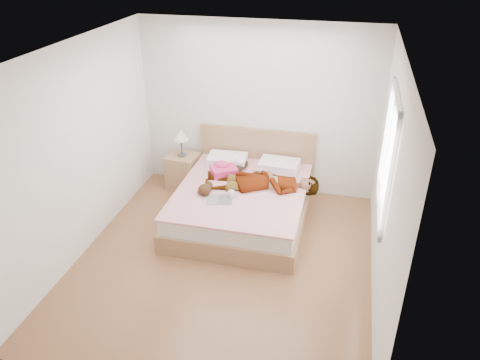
% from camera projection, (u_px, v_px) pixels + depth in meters
% --- Properties ---
extents(ground, '(4.00, 4.00, 0.00)m').
position_uv_depth(ground, '(224.00, 260.00, 5.88)').
color(ground, '#55311A').
rests_on(ground, ground).
extents(woman, '(1.67, 0.88, 0.22)m').
position_uv_depth(woman, '(263.00, 179.00, 6.48)').
color(woman, silver).
rests_on(woman, bed).
extents(hair, '(0.64, 0.71, 0.09)m').
position_uv_depth(hair, '(231.00, 165.00, 7.01)').
color(hair, black).
rests_on(hair, bed).
extents(phone, '(0.07, 0.11, 0.06)m').
position_uv_depth(phone, '(235.00, 157.00, 6.88)').
color(phone, silver).
rests_on(phone, bed).
extents(room_shell, '(4.00, 4.00, 4.00)m').
position_uv_depth(room_shell, '(387.00, 157.00, 5.06)').
color(room_shell, white).
rests_on(room_shell, ground).
extents(bed, '(1.80, 2.08, 1.00)m').
position_uv_depth(bed, '(243.00, 200.00, 6.64)').
color(bed, olive).
rests_on(bed, ground).
extents(towel, '(0.46, 0.44, 0.19)m').
position_uv_depth(towel, '(223.00, 169.00, 6.80)').
color(towel, '#F2416A').
rests_on(towel, bed).
extents(magazine, '(0.43, 0.33, 0.02)m').
position_uv_depth(magazine, '(220.00, 200.00, 6.17)').
color(magazine, silver).
rests_on(magazine, bed).
extents(coffee_mug, '(0.12, 0.10, 0.09)m').
position_uv_depth(coffee_mug, '(231.00, 194.00, 6.23)').
color(coffee_mug, silver).
rests_on(coffee_mug, bed).
extents(plush_toy, '(0.22, 0.29, 0.15)m').
position_uv_depth(plush_toy, '(205.00, 189.00, 6.30)').
color(plush_toy, black).
rests_on(plush_toy, bed).
extents(nightstand, '(0.50, 0.45, 1.00)m').
position_uv_depth(nightstand, '(183.00, 169.00, 7.38)').
color(nightstand, olive).
rests_on(nightstand, ground).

